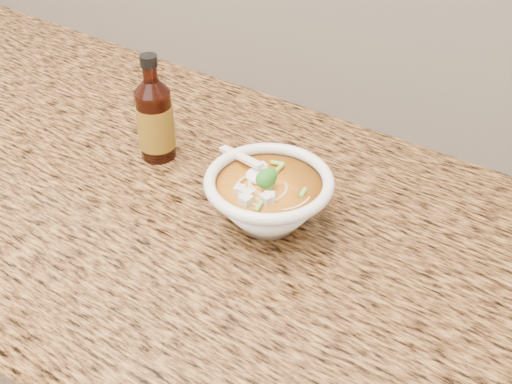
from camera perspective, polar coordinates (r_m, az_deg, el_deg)
The scene contains 4 objects.
cabinet at distance 1.36m, azimuth -13.20°, elevation -12.30°, with size 4.00×0.65×0.86m, color black.
counter_slab at distance 1.07m, azimuth -16.55°, elevation 3.58°, with size 4.00×0.68×0.04m, color olive.
soup_bowl at distance 0.83m, azimuth 1.13°, elevation -0.70°, with size 0.19×0.17×0.09m.
hot_sauce_bottle at distance 0.96m, azimuth -8.96°, elevation 6.34°, with size 0.07×0.07×0.16m.
Camera 1 is at (0.74, 1.15, 1.45)m, focal length 45.00 mm.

